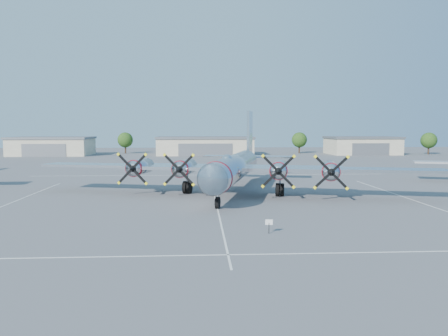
{
  "coord_description": "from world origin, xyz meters",
  "views": [
    {
      "loc": [
        -1.8,
        -48.98,
        8.04
      ],
      "look_at": [
        1.19,
        3.37,
        3.2
      ],
      "focal_mm": 35.0,
      "sensor_mm": 36.0,
      "label": 1
    }
  ],
  "objects": [
    {
      "name": "tree_far_east",
      "position": [
        68.0,
        80.0,
        4.22
      ],
      "size": [
        4.8,
        4.8,
        6.64
      ],
      "color": "#382619",
      "rests_on": "ground"
    },
    {
      "name": "tree_east",
      "position": [
        30.0,
        88.0,
        4.22
      ],
      "size": [
        4.8,
        4.8,
        6.64
      ],
      "color": "#382619",
      "rests_on": "ground"
    },
    {
      "name": "main_bomber_b29",
      "position": [
        2.71,
        4.88,
        0.0
      ],
      "size": [
        54.43,
        43.33,
        10.61
      ],
      "primitive_type": null,
      "rotation": [
        0.0,
        0.0,
        -0.24
      ],
      "color": "silver",
      "rests_on": "ground"
    },
    {
      "name": "hangar_west",
      "position": [
        -45.0,
        81.96,
        2.71
      ],
      "size": [
        22.6,
        14.6,
        5.4
      ],
      "color": "#B6AF91",
      "rests_on": "ground"
    },
    {
      "name": "ground",
      "position": [
        0.0,
        0.0,
        0.0
      ],
      "size": [
        260.0,
        260.0,
        0.0
      ],
      "primitive_type": "plane",
      "color": "#565658",
      "rests_on": "ground"
    },
    {
      "name": "hangar_center",
      "position": [
        0.0,
        81.96,
        2.71
      ],
      "size": [
        28.6,
        14.6,
        5.4
      ],
      "color": "#B6AF91",
      "rests_on": "ground"
    },
    {
      "name": "info_placard",
      "position": [
        3.49,
        -16.57,
        0.76
      ],
      "size": [
        0.57,
        0.09,
        1.09
      ],
      "rotation": [
        0.0,
        0.0,
        -0.09
      ],
      "color": "black",
      "rests_on": "ground"
    },
    {
      "name": "hangar_east",
      "position": [
        48.0,
        81.96,
        2.71
      ],
      "size": [
        20.6,
        14.6,
        5.4
      ],
      "color": "#B6AF91",
      "rests_on": "ground"
    },
    {
      "name": "parking_lines",
      "position": [
        0.0,
        -1.75,
        0.01
      ],
      "size": [
        60.0,
        50.08,
        0.01
      ],
      "color": "silver",
      "rests_on": "ground"
    },
    {
      "name": "tree_west",
      "position": [
        -25.0,
        90.0,
        4.22
      ],
      "size": [
        4.8,
        4.8,
        6.64
      ],
      "color": "#382619",
      "rests_on": "ground"
    }
  ]
}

